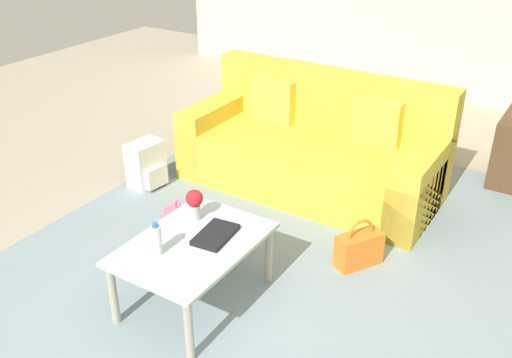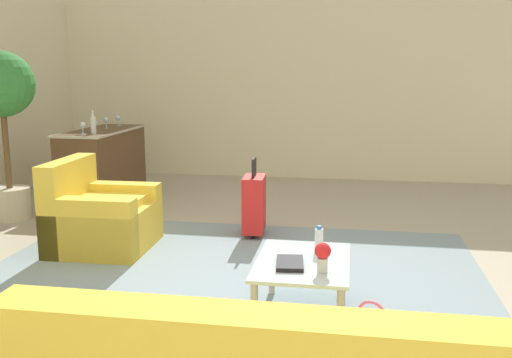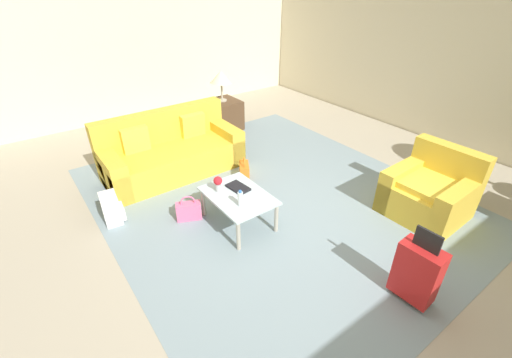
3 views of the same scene
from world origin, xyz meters
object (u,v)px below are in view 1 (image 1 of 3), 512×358
at_px(couch, 315,150).
at_px(handbag_orange, 359,249).
at_px(backpack_white, 147,165).
at_px(coffee_table, 193,251).
at_px(coffee_table_book, 216,235).
at_px(flower_vase, 195,202).
at_px(water_bottle, 156,240).
at_px(handbag_pink, 182,228).

distance_m(couch, handbag_orange, 1.23).
height_order(couch, backpack_white, couch).
bearing_deg(handbag_orange, coffee_table, -38.28).
height_order(coffee_table_book, flower_vase, flower_vase).
distance_m(coffee_table, backpack_white, 1.64).
xyz_separation_m(handbag_orange, backpack_white, (-0.10, -2.00, 0.06)).
bearing_deg(flower_vase, couch, 178.19).
bearing_deg(water_bottle, coffee_table_book, 150.64).
bearing_deg(flower_vase, coffee_table, 34.29).
bearing_deg(coffee_table, flower_vase, -145.71).
distance_m(couch, flower_vase, 1.60).
height_order(coffee_table, flower_vase, flower_vase).
bearing_deg(water_bottle, handbag_orange, 143.63).
height_order(couch, coffee_table_book, couch).
bearing_deg(handbag_orange, coffee_table_book, -38.94).
relative_size(water_bottle, flower_vase, 1.00).
relative_size(coffee_table_book, backpack_white, 0.74).
bearing_deg(handbag_orange, flower_vase, -51.76).
xyz_separation_m(coffee_table_book, handbag_pink, (-0.34, -0.56, -0.32)).
xyz_separation_m(coffee_table, coffee_table_book, (-0.12, 0.08, 0.08)).
xyz_separation_m(coffee_table, flower_vase, (-0.22, -0.15, 0.18)).
xyz_separation_m(couch, coffee_table_book, (1.68, 0.18, 0.14)).
bearing_deg(coffee_table, handbag_pink, -134.04).
xyz_separation_m(water_bottle, handbag_pink, (-0.66, -0.38, -0.40)).
relative_size(coffee_table, water_bottle, 4.53).
bearing_deg(couch, handbag_orange, 41.66).
bearing_deg(water_bottle, coffee_table, 153.43).
bearing_deg(coffee_table, couch, -176.82).
relative_size(water_bottle, coffee_table_book, 0.69).
xyz_separation_m(couch, backpack_white, (0.80, -1.19, -0.12)).
height_order(couch, handbag_pink, couch).
height_order(handbag_pink, backpack_white, backpack_white).
bearing_deg(coffee_table_book, water_bottle, -35.81).
relative_size(water_bottle, handbag_orange, 0.57).
height_order(water_bottle, flower_vase, flower_vase).
bearing_deg(handbag_orange, backpack_white, -92.98).
xyz_separation_m(flower_vase, backpack_white, (-0.78, -1.14, -0.37)).
relative_size(flower_vase, handbag_pink, 0.57).
bearing_deg(coffee_table, coffee_table_book, 146.31).
relative_size(coffee_table, flower_vase, 4.51).
distance_m(flower_vase, backpack_white, 1.43).
relative_size(couch, flower_vase, 10.41).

